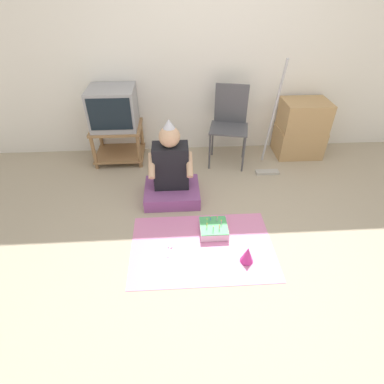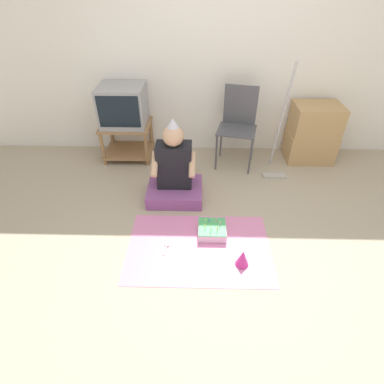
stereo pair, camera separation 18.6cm
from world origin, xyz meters
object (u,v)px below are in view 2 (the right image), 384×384
at_px(tv, 123,106).
at_px(party_hat_blue, 243,258).
at_px(folding_chair, 238,121).
at_px(cardboard_box_stack, 312,133).
at_px(person_seated, 175,174).
at_px(dust_mop, 278,144).
at_px(birthday_cake, 212,230).

height_order(tv, party_hat_blue, tv).
xyz_separation_m(tv, folding_chair, (1.38, -0.10, -0.14)).
height_order(cardboard_box_stack, person_seated, person_seated).
distance_m(tv, folding_chair, 1.39).
xyz_separation_m(tv, dust_mop, (1.83, -0.38, -0.30)).
distance_m(tv, person_seated, 1.15).
xyz_separation_m(birthday_cake, party_hat_blue, (0.24, -0.37, 0.04)).
xyz_separation_m(tv, birthday_cake, (1.05, -1.43, -0.65)).
bearing_deg(tv, dust_mop, -11.63).
height_order(folding_chair, party_hat_blue, folding_chair).
distance_m(dust_mop, person_seated, 1.26).
height_order(dust_mop, birthday_cake, dust_mop).
bearing_deg(party_hat_blue, person_seated, 123.54).
distance_m(person_seated, birthday_cake, 0.74).
height_order(tv, person_seated, tv).
relative_size(tv, birthday_cake, 2.06).
bearing_deg(birthday_cake, dust_mop, 53.52).
distance_m(tv, birthday_cake, 1.89).
distance_m(tv, dust_mop, 1.89).
xyz_separation_m(folding_chair, party_hat_blue, (-0.09, -1.70, -0.47)).
bearing_deg(dust_mop, party_hat_blue, -110.64).
bearing_deg(dust_mop, person_seated, -158.05).
distance_m(tv, party_hat_blue, 2.29).
distance_m(person_seated, party_hat_blue, 1.16).
bearing_deg(person_seated, tv, 128.11).
relative_size(folding_chair, cardboard_box_stack, 1.32).
bearing_deg(birthday_cake, person_seated, 123.60).
xyz_separation_m(cardboard_box_stack, birthday_cake, (-1.29, -1.43, -0.31)).
relative_size(cardboard_box_stack, dust_mop, 0.54).
bearing_deg(cardboard_box_stack, birthday_cake, -131.96).
bearing_deg(tv, folding_chair, -4.01).
bearing_deg(tv, party_hat_blue, -54.24).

